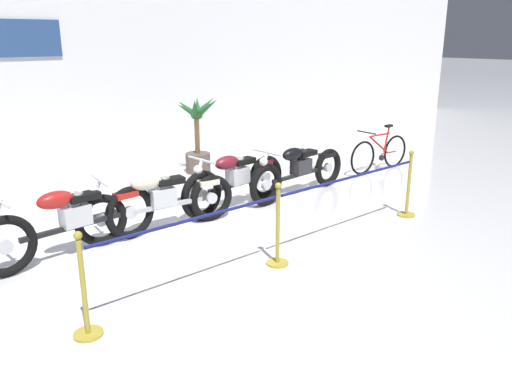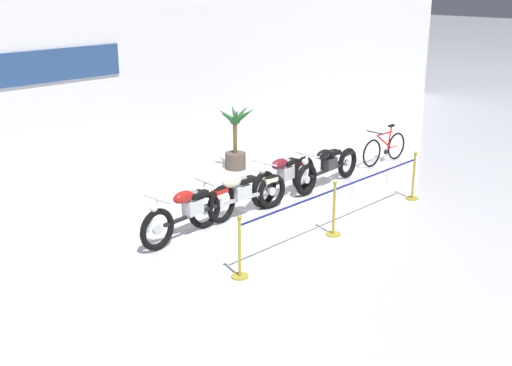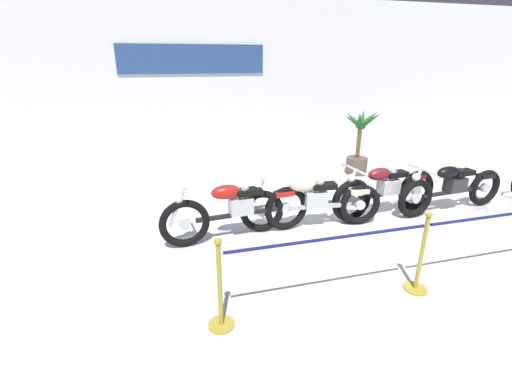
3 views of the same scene
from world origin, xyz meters
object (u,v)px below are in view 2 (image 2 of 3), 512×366
(motorcycle_black_3, at_px, (327,167))
(stanchion_mid_right, at_px, (413,183))
(motorcycle_maroon_2, at_px, (284,177))
(stanchion_mid_left, at_px, (334,217))
(bicycle, at_px, (384,148))
(motorcycle_red_0, at_px, (191,211))
(motorcycle_cream_1, at_px, (239,195))
(stanchion_far_left, at_px, (301,215))
(potted_palm_left_of_row, at_px, (235,140))

(motorcycle_black_3, distance_m, stanchion_mid_right, 1.94)
(motorcycle_maroon_2, relative_size, stanchion_mid_left, 2.07)
(stanchion_mid_left, bearing_deg, stanchion_mid_right, 0.00)
(motorcycle_maroon_2, relative_size, motorcycle_black_3, 0.92)
(motorcycle_black_3, relative_size, bicycle, 1.38)
(motorcycle_black_3, bearing_deg, bicycle, 2.91)
(motorcycle_red_0, height_order, motorcycle_black_3, motorcycle_red_0)
(motorcycle_black_3, height_order, stanchion_mid_left, stanchion_mid_left)
(motorcycle_red_0, bearing_deg, motorcycle_cream_1, 1.11)
(motorcycle_black_3, bearing_deg, stanchion_mid_right, -72.83)
(bicycle, relative_size, stanchion_far_left, 0.33)
(bicycle, xyz_separation_m, stanchion_far_left, (-5.60, -1.98, 0.28))
(potted_palm_left_of_row, height_order, stanchion_mid_left, potted_palm_left_of_row)
(potted_palm_left_of_row, distance_m, stanchion_mid_right, 4.45)
(motorcycle_red_0, height_order, motorcycle_maroon_2, motorcycle_maroon_2)
(motorcycle_red_0, relative_size, motorcycle_cream_1, 1.00)
(motorcycle_cream_1, distance_m, stanchion_mid_left, 1.97)
(bicycle, bearing_deg, potted_palm_left_of_row, 142.03)
(stanchion_mid_right, bearing_deg, bicycle, 45.95)
(motorcycle_black_3, height_order, stanchion_far_left, stanchion_far_left)
(stanchion_mid_right, bearing_deg, potted_palm_left_of_row, 103.93)
(stanchion_far_left, xyz_separation_m, stanchion_mid_left, (0.94, 0.00, -0.30))
(stanchion_mid_left, height_order, stanchion_mid_right, same)
(potted_palm_left_of_row, bearing_deg, motorcycle_black_3, -78.57)
(stanchion_mid_left, xyz_separation_m, stanchion_mid_right, (2.74, 0.00, 0.00))
(potted_palm_left_of_row, xyz_separation_m, stanchion_mid_right, (1.07, -4.31, -0.36))
(bicycle, bearing_deg, stanchion_mid_right, -134.05)
(motorcycle_black_3, relative_size, stanchion_far_left, 0.45)
(potted_palm_left_of_row, bearing_deg, stanchion_far_left, -121.29)
(potted_palm_left_of_row, bearing_deg, motorcycle_cream_1, -132.94)
(motorcycle_red_0, distance_m, motorcycle_black_3, 4.02)
(bicycle, bearing_deg, motorcycle_black_3, -177.09)
(motorcycle_maroon_2, height_order, motorcycle_black_3, motorcycle_maroon_2)
(motorcycle_cream_1, height_order, stanchion_mid_left, stanchion_mid_left)
(motorcycle_black_3, xyz_separation_m, stanchion_mid_left, (-2.17, -1.85, -0.10))
(motorcycle_cream_1, xyz_separation_m, stanchion_mid_left, (0.59, -1.87, -0.11))
(motorcycle_red_0, relative_size, motorcycle_maroon_2, 1.10)
(motorcycle_maroon_2, relative_size, potted_palm_left_of_row, 1.32)
(bicycle, height_order, stanchion_mid_left, stanchion_mid_left)
(motorcycle_black_3, distance_m, potted_palm_left_of_row, 2.52)
(motorcycle_cream_1, relative_size, motorcycle_black_3, 1.01)
(motorcycle_red_0, height_order, stanchion_far_left, stanchion_far_left)
(motorcycle_maroon_2, distance_m, bicycle, 3.78)
(bicycle, relative_size, stanchion_mid_left, 1.63)
(motorcycle_black_3, distance_m, stanchion_far_left, 3.63)
(stanchion_mid_right, bearing_deg, stanchion_mid_left, 180.00)
(stanchion_mid_left, bearing_deg, potted_palm_left_of_row, 68.76)
(motorcycle_maroon_2, distance_m, stanchion_mid_right, 2.74)
(motorcycle_black_3, xyz_separation_m, potted_palm_left_of_row, (-0.50, 2.45, 0.26))
(stanchion_far_left, xyz_separation_m, stanchion_mid_right, (3.68, 0.00, -0.30))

